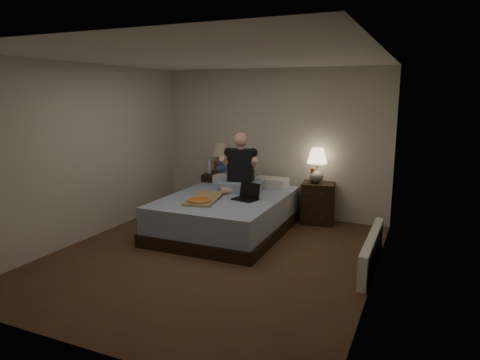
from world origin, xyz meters
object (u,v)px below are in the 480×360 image
at_px(pizza_box, 200,201).
at_px(radiator, 372,251).
at_px(water_bottle, 209,167).
at_px(nightstand_left, 220,192).
at_px(nightstand_right, 318,203).
at_px(beer_bottle_right, 312,175).
at_px(bed, 227,214).
at_px(lamp_left, 220,158).
at_px(beer_bottle_left, 216,168).
at_px(lamp_right, 317,166).
at_px(person, 240,163).
at_px(soda_can, 227,172).
at_px(laptop, 245,192).

distance_m(pizza_box, radiator, 2.39).
xyz_separation_m(water_bottle, radiator, (3.00, -1.46, -0.61)).
xyz_separation_m(nightstand_left, nightstand_right, (1.79, 0.00, -0.01)).
height_order(water_bottle, beer_bottle_right, water_bottle).
bearing_deg(nightstand_left, radiator, -36.46).
distance_m(bed, lamp_left, 1.39).
bearing_deg(beer_bottle_left, lamp_left, 57.95).
xyz_separation_m(pizza_box, radiator, (2.36, 0.06, -0.40)).
bearing_deg(lamp_right, water_bottle, -177.74).
bearing_deg(lamp_right, nightstand_left, 180.00).
bearing_deg(lamp_right, beer_bottle_right, -170.87).
bearing_deg(lamp_right, lamp_left, 180.00).
height_order(nightstand_left, radiator, nightstand_left).
bearing_deg(bed, person, 80.01).
height_order(nightstand_left, lamp_left, lamp_left).
bearing_deg(water_bottle, nightstand_right, 2.22).
relative_size(nightstand_right, soda_can, 6.66).
relative_size(nightstand_right, person, 0.72).
xyz_separation_m(nightstand_right, beer_bottle_left, (-1.83, -0.08, 0.47)).
xyz_separation_m(water_bottle, soda_can, (0.36, -0.03, -0.07)).
xyz_separation_m(lamp_left, person, (0.69, -0.66, 0.06)).
distance_m(soda_can, beer_bottle_left, 0.25).
height_order(nightstand_right, pizza_box, nightstand_right).
relative_size(nightstand_left, person, 0.74).
relative_size(lamp_left, beer_bottle_left, 2.43).
bearing_deg(pizza_box, nightstand_right, 40.24).
xyz_separation_m(lamp_left, beer_bottle_left, (-0.05, -0.08, -0.17)).
bearing_deg(lamp_right, person, -147.94).
bearing_deg(beer_bottle_left, person, -38.40).
xyz_separation_m(water_bottle, person, (0.86, -0.59, 0.21)).
relative_size(soda_can, person, 0.11).
relative_size(bed, pizza_box, 2.93).
relative_size(laptop, pizza_box, 0.45).
bearing_deg(lamp_right, radiator, -54.81).
height_order(bed, lamp_right, lamp_right).
distance_m(nightstand_left, soda_can, 0.45).
height_order(soda_can, beer_bottle_right, beer_bottle_right).
xyz_separation_m(nightstand_right, laptop, (-0.81, -1.14, 0.34)).
bearing_deg(radiator, water_bottle, 153.99).
distance_m(lamp_right, beer_bottle_right, 0.18).
xyz_separation_m(bed, beer_bottle_right, (1.05, 1.02, 0.50)).
xyz_separation_m(nightstand_right, beer_bottle_right, (-0.11, -0.01, 0.45)).
bearing_deg(radiator, soda_can, 151.40).
bearing_deg(bed, beer_bottle_left, 124.75).
xyz_separation_m(lamp_right, soda_can, (-1.55, -0.10, -0.21)).
distance_m(bed, beer_bottle_right, 1.55).
distance_m(beer_bottle_left, laptop, 1.48).
bearing_deg(lamp_left, pizza_box, -73.53).
distance_m(soda_can, pizza_box, 1.53).
distance_m(lamp_right, person, 1.25).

